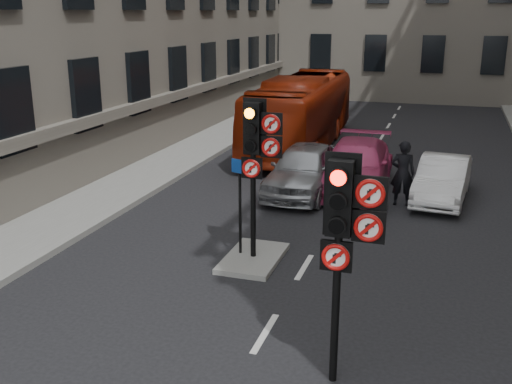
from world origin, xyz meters
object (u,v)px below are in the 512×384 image
Objects in this scene: signal_near at (345,223)px; car_silver at (304,169)px; bus_red at (301,112)px; motorcycle at (381,199)px; info_sign at (240,193)px; car_white at (443,179)px; motorcyclist at (403,173)px; car_pink at (356,165)px; signal_far at (257,145)px.

car_silver is at bearing 106.54° from signal_near.
motorcycle is at bearing -63.21° from bus_red.
info_sign is (-3.02, 4.07, -1.03)m from signal_near.
bus_red is (-5.76, 5.77, 0.82)m from car_white.
car_white is at bearing 58.38° from motorcycle.
motorcycle is 1.34m from motorcyclist.
signal_near is at bearing 85.64° from motorcyclist.
bus_red reaches higher than info_sign.
info_sign is at bearing -104.96° from car_pink.
signal_near is 10.84m from car_pink.
car_white is 0.77× the size of car_pink.
signal_near is 0.34× the size of bus_red.
info_sign is at bearing -90.68° from car_silver.
info_sign is (-0.18, -5.50, 0.79)m from car_silver.
signal_near is at bearing -83.44° from car_pink.
bus_red is (-1.63, 6.32, 0.70)m from car_silver.
motorcyclist is (3.01, -0.33, 0.19)m from car_silver.
info_sign is (-0.42, 0.07, -1.15)m from signal_far.
signal_far is 0.34× the size of bus_red.
motorcycle is (4.17, -7.81, -0.98)m from bus_red.
signal_near is 2.17× the size of motorcycle.
signal_far is 1.23m from info_sign.
car_silver is at bearing -167.27° from car_white.
bus_red is at bearing 98.97° from signal_far.
car_pink is at bearing 175.20° from car_white.
signal_far is 0.70× the size of car_pink.
bus_red is (-1.88, 11.90, -1.23)m from signal_far.
signal_far reaches higher than car_pink.
signal_near is 8.35m from motorcycle.
signal_far is at bearing -113.16° from motorcycle.
car_silver is 4.17m from car_white.
signal_near is at bearing -81.65° from motorcycle.
car_pink is 2.67× the size of motorcyclist.
motorcycle is at bearing 64.78° from motorcyclist.
car_white is 1.46m from motorcyclist.
car_pink is 2.08m from motorcyclist.
signal_far reaches higher than motorcyclist.
info_sign reaches higher than motorcyclist.
signal_far is 6.18m from motorcyclist.
car_pink is (-2.68, 0.47, 0.10)m from car_white.
car_pink is at bearing -61.18° from bus_red.
car_pink is 2.75m from motorcycle.
car_silver is 3.03m from motorcyclist.
car_silver is at bearing -145.72° from car_pink.
signal_near reaches higher than car_white.
motorcyclist is (-1.12, -0.88, 0.31)m from car_white.
signal_near reaches higher than info_sign.
motorcycle is (1.10, -2.51, -0.25)m from car_pink.
bus_red is 8.91m from motorcycle.
signal_far is at bearing 58.88° from motorcyclist.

